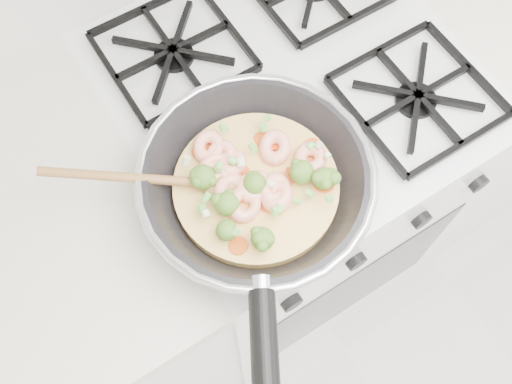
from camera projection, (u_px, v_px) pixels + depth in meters
stove at (282, 187)px, 1.40m from camera, size 0.60×0.60×0.92m
skillet at (255, 186)px, 0.85m from camera, size 0.44×0.49×0.10m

